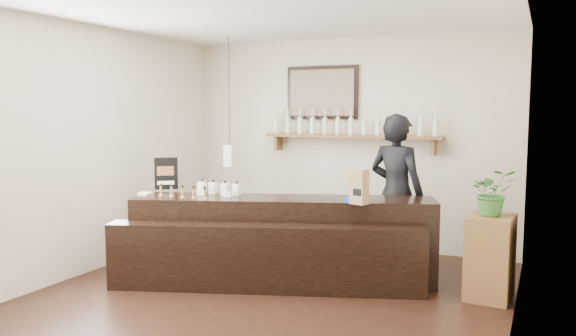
# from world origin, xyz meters

# --- Properties ---
(ground) EXTENTS (5.00, 5.00, 0.00)m
(ground) POSITION_xyz_m (0.00, 0.00, 0.00)
(ground) COLOR black
(ground) RESTS_ON ground
(room_shell) EXTENTS (5.00, 5.00, 5.00)m
(room_shell) POSITION_xyz_m (0.00, 0.00, 1.70)
(room_shell) COLOR beige
(room_shell) RESTS_ON ground
(back_wall_decor) EXTENTS (2.66, 0.96, 1.69)m
(back_wall_decor) POSITION_xyz_m (-0.14, 2.37, 1.75)
(back_wall_decor) COLOR brown
(back_wall_decor) RESTS_ON ground
(counter) EXTENTS (3.25, 1.92, 1.06)m
(counter) POSITION_xyz_m (-0.11, 0.58, 0.43)
(counter) COLOR black
(counter) RESTS_ON ground
(promo_sign) EXTENTS (0.23, 0.18, 0.38)m
(promo_sign) POSITION_xyz_m (-1.63, 0.68, 1.10)
(promo_sign) COLOR black
(promo_sign) RESTS_ON counter
(paper_bag) EXTENTS (0.19, 0.17, 0.36)m
(paper_bag) POSITION_xyz_m (0.76, 0.65, 1.08)
(paper_bag) COLOR olive
(paper_bag) RESTS_ON counter
(tape_dispenser) EXTENTS (0.12, 0.06, 0.10)m
(tape_dispenser) POSITION_xyz_m (0.67, 0.67, 0.94)
(tape_dispenser) COLOR #1845AA
(tape_dispenser) RESTS_ON counter
(side_cabinet) EXTENTS (0.45, 0.60, 0.82)m
(side_cabinet) POSITION_xyz_m (2.00, 1.03, 0.41)
(side_cabinet) COLOR brown
(side_cabinet) RESTS_ON ground
(potted_plant) EXTENTS (0.52, 0.48, 0.46)m
(potted_plant) POSITION_xyz_m (2.00, 1.03, 1.05)
(potted_plant) COLOR #306D2B
(potted_plant) RESTS_ON side_cabinet
(shopkeeper) EXTENTS (0.85, 0.67, 2.04)m
(shopkeeper) POSITION_xyz_m (0.92, 1.55, 1.02)
(shopkeeper) COLOR black
(shopkeeper) RESTS_ON ground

